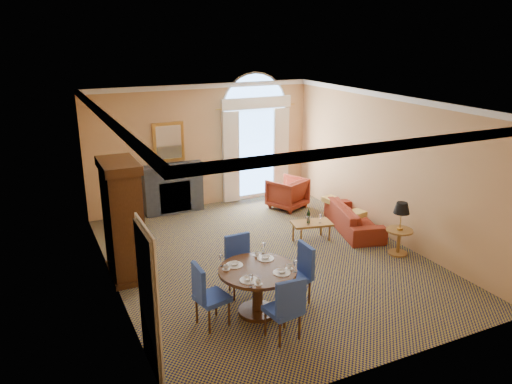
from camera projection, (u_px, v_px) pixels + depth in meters
name	position (u px, v px, depth m)	size (l,w,h in m)	color
ground	(266.00, 259.00, 10.23)	(7.50, 7.50, 0.00)	#13143D
room_envelope	(251.00, 133.00, 10.02)	(6.04, 7.52, 3.45)	tan
armoire	(123.00, 222.00, 9.24)	(0.65, 1.15, 2.25)	#3B200D
dining_table	(258.00, 281.00, 8.10)	(1.28, 1.28, 1.01)	#3B200D
dining_chair_north	(240.00, 260.00, 8.79)	(0.54, 0.54, 1.06)	#264397
dining_chair_south	(286.00, 305.00, 7.35)	(0.54, 0.54, 1.06)	#264397
dining_chair_east	(300.00, 271.00, 8.42)	(0.61, 0.61, 1.06)	#264397
dining_chair_west	(206.00, 292.00, 7.74)	(0.56, 0.56, 1.06)	#264397
sofa	(354.00, 218.00, 11.64)	(2.05, 0.80, 0.60)	maroon
armchair	(287.00, 193.00, 13.09)	(0.85, 0.88, 0.80)	maroon
coffee_table	(312.00, 224.00, 10.99)	(0.95, 0.65, 0.78)	brown
side_table	(400.00, 222.00, 10.25)	(0.55, 0.55, 1.12)	brown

